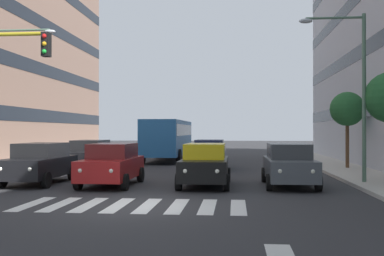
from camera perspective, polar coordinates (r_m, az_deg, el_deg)
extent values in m
plane|color=#2D2D30|center=(14.11, -7.32, -9.49)|extent=(180.00, 180.00, 0.00)
cube|color=silver|center=(13.78, 5.76, -9.70)|extent=(0.45, 2.80, 0.01)
cube|color=silver|center=(13.80, 1.97, -9.69)|extent=(0.45, 2.80, 0.01)
cube|color=silver|center=(13.88, -1.79, -9.63)|extent=(0.45, 2.80, 0.01)
cube|color=silver|center=(14.02, -5.50, -9.54)|extent=(0.45, 2.80, 0.01)
cube|color=silver|center=(14.22, -9.11, -9.41)|extent=(0.45, 2.80, 0.01)
cube|color=silver|center=(14.46, -12.61, -9.25)|extent=(0.45, 2.80, 0.01)
cube|color=silver|center=(14.76, -15.98, -9.06)|extent=(0.45, 2.80, 0.01)
cube|color=silver|center=(15.11, -19.20, -8.85)|extent=(0.45, 2.80, 0.01)
cube|color=#474C51|center=(19.00, 11.94, -4.94)|extent=(1.80, 4.40, 0.80)
cube|color=#343639|center=(19.16, 11.87, -2.80)|extent=(1.58, 2.46, 0.60)
cylinder|color=black|center=(17.74, 15.40, -6.56)|extent=(0.22, 0.64, 0.64)
cylinder|color=black|center=(17.51, 9.55, -6.65)|extent=(0.22, 0.64, 0.64)
cylinder|color=black|center=(20.59, 13.98, -5.70)|extent=(0.22, 0.64, 0.64)
cylinder|color=black|center=(20.40, 8.94, -5.75)|extent=(0.22, 0.64, 0.64)
sphere|color=white|center=(16.95, 14.73, -5.22)|extent=(0.18, 0.18, 0.18)
sphere|color=white|center=(16.80, 10.83, -5.27)|extent=(0.18, 0.18, 0.18)
cube|color=black|center=(18.68, 1.62, -5.02)|extent=(1.80, 4.40, 0.80)
cube|color=yellow|center=(18.84, 1.66, -2.85)|extent=(1.58, 2.46, 0.60)
cylinder|color=black|center=(17.24, 4.32, -6.75)|extent=(0.22, 0.64, 0.64)
cylinder|color=black|center=(17.36, -1.67, -6.71)|extent=(0.22, 0.64, 0.64)
cylinder|color=black|center=(20.13, 4.46, -5.83)|extent=(0.22, 0.64, 0.64)
cylinder|color=black|center=(20.23, -0.67, -5.80)|extent=(0.22, 0.64, 0.64)
sphere|color=white|center=(16.50, 3.14, -5.36)|extent=(0.18, 0.18, 0.18)
sphere|color=white|center=(16.59, -0.85, -5.34)|extent=(0.18, 0.18, 0.18)
cube|color=maroon|center=(19.12, -9.92, -4.91)|extent=(1.80, 4.40, 0.80)
cube|color=maroon|center=(19.27, -9.76, -2.79)|extent=(1.58, 2.46, 0.60)
cylinder|color=black|center=(17.53, -8.32, -6.64)|extent=(0.22, 0.64, 0.64)
cylinder|color=black|center=(18.04, -13.92, -6.46)|extent=(0.22, 0.64, 0.64)
cylinder|color=black|center=(20.35, -6.38, -5.77)|extent=(0.22, 0.64, 0.64)
cylinder|color=black|center=(20.79, -11.27, -5.65)|extent=(0.22, 0.64, 0.64)
sphere|color=white|center=(16.89, -9.95, -5.24)|extent=(0.18, 0.18, 0.18)
sphere|color=white|center=(17.23, -13.67, -5.14)|extent=(0.18, 0.18, 0.18)
cube|color=black|center=(20.56, -18.35, -4.58)|extent=(1.80, 4.40, 0.80)
cube|color=black|center=(20.70, -18.13, -2.61)|extent=(1.58, 2.46, 0.60)
cylinder|color=black|center=(18.91, -17.62, -6.17)|extent=(0.22, 0.64, 0.64)
cylinder|color=black|center=(19.68, -22.48, -5.93)|extent=(0.22, 0.64, 0.64)
cylinder|color=black|center=(21.60, -14.60, -5.44)|extent=(0.22, 0.64, 0.64)
cylinder|color=black|center=(22.28, -18.98, -5.28)|extent=(0.22, 0.64, 0.64)
sphere|color=white|center=(18.36, -19.40, -4.84)|extent=(0.18, 0.18, 0.18)
sphere|color=white|center=(18.87, -22.59, -4.71)|extent=(0.18, 0.18, 0.18)
cube|color=black|center=(26.35, -12.59, -3.65)|extent=(1.80, 4.40, 0.80)
cube|color=black|center=(26.50, -12.46, -2.12)|extent=(1.58, 2.46, 0.60)
cylinder|color=black|center=(24.72, -11.64, -4.80)|extent=(0.22, 0.64, 0.64)
cylinder|color=black|center=(25.30, -15.55, -4.69)|extent=(0.22, 0.64, 0.64)
cylinder|color=black|center=(27.50, -9.87, -4.35)|extent=(0.22, 0.64, 0.64)
cylinder|color=black|center=(28.03, -13.43, -4.27)|extent=(0.22, 0.64, 0.64)
sphere|color=white|center=(24.12, -12.86, -3.77)|extent=(0.18, 0.18, 0.18)
sphere|color=white|center=(24.50, -15.42, -3.71)|extent=(0.18, 0.18, 0.18)
cube|color=navy|center=(26.73, 2.17, -3.61)|extent=(1.80, 4.40, 0.80)
cube|color=#1D2547|center=(26.90, 2.19, -2.10)|extent=(1.58, 2.46, 0.60)
cylinder|color=black|center=(25.28, 4.03, -4.71)|extent=(0.22, 0.64, 0.64)
cylinder|color=black|center=(25.38, -0.05, -4.69)|extent=(0.22, 0.64, 0.64)
cylinder|color=black|center=(28.17, 4.16, -4.26)|extent=(0.22, 0.64, 0.64)
cylinder|color=black|center=(28.27, 0.50, -4.25)|extent=(0.22, 0.64, 0.64)
sphere|color=white|center=(24.56, 3.23, -3.72)|extent=(0.18, 0.18, 0.18)
sphere|color=white|center=(24.63, 0.55, -3.71)|extent=(0.18, 0.18, 0.18)
cube|color=#286BAD|center=(34.87, -2.94, -1.16)|extent=(2.50, 10.50, 2.50)
cube|color=black|center=(34.86, -2.94, -0.25)|extent=(2.52, 9.87, 0.80)
cylinder|color=black|center=(31.10, -1.63, -3.56)|extent=(0.28, 1.00, 1.00)
cylinder|color=black|center=(31.50, -6.16, -3.52)|extent=(0.28, 1.00, 1.00)
cylinder|color=black|center=(37.88, -0.38, -2.98)|extent=(0.28, 1.00, 1.00)
cylinder|color=black|center=(38.21, -4.12, -2.96)|extent=(0.28, 1.00, 1.00)
cube|color=black|center=(15.37, -17.61, 9.81)|extent=(0.24, 0.28, 0.76)
sphere|color=red|center=(15.28, -17.83, 10.79)|extent=(0.14, 0.14, 0.14)
sphere|color=orange|center=(15.23, -17.83, 9.91)|extent=(0.14, 0.14, 0.14)
sphere|color=green|center=(15.19, -17.83, 9.01)|extent=(0.14, 0.14, 0.14)
cylinder|color=#4C6B56|center=(20.20, 20.53, 3.55)|extent=(0.16, 0.16, 6.91)
cylinder|color=#4C6B56|center=(20.42, 17.25, 12.89)|extent=(2.35, 0.10, 0.10)
ellipsoid|color=#B7BCC1|center=(20.19, 13.90, 12.75)|extent=(0.56, 0.28, 0.20)
cylinder|color=#4C6B56|center=(23.83, -20.20, 11.30)|extent=(2.64, 0.10, 0.10)
ellipsoid|color=#B7BCC1|center=(23.28, -17.20, 11.32)|extent=(0.56, 0.28, 0.20)
cylinder|color=#513823|center=(27.59, 18.68, -1.81)|extent=(0.20, 0.20, 2.76)
sphere|color=#235B2D|center=(27.61, 18.67, 2.25)|extent=(1.94, 1.94, 1.94)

